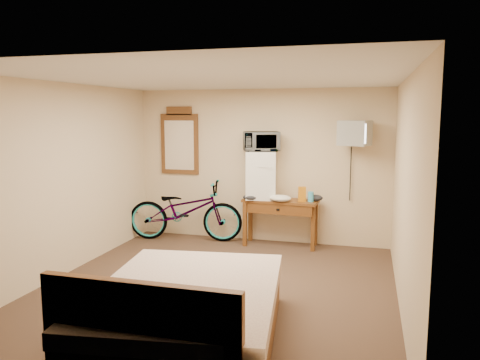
% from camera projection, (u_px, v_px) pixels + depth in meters
% --- Properties ---
extents(room, '(4.60, 4.64, 2.50)m').
position_uv_depth(room, '(216.00, 186.00, 5.51)').
color(room, '#4B3725').
rests_on(room, ground).
extents(desk, '(1.21, 0.53, 0.75)m').
position_uv_depth(desk, '(280.00, 209.00, 7.40)').
color(desk, brown).
rests_on(desk, floor).
extents(mini_fridge, '(0.54, 0.52, 0.76)m').
position_uv_depth(mini_fridge, '(261.00, 175.00, 7.47)').
color(mini_fridge, white).
rests_on(mini_fridge, desk).
extents(microwave, '(0.65, 0.54, 0.31)m').
position_uv_depth(microwave, '(261.00, 141.00, 7.40)').
color(microwave, white).
rests_on(microwave, mini_fridge).
extents(snack_bag, '(0.13, 0.10, 0.23)m').
position_uv_depth(snack_bag, '(302.00, 194.00, 7.25)').
color(snack_bag, orange).
rests_on(snack_bag, desk).
extents(blue_cup, '(0.09, 0.09, 0.16)m').
position_uv_depth(blue_cup, '(311.00, 197.00, 7.23)').
color(blue_cup, '#42B1E3').
rests_on(blue_cup, desk).
extents(cloth_cream, '(0.34, 0.26, 0.10)m').
position_uv_depth(cloth_cream, '(280.00, 198.00, 7.25)').
color(cloth_cream, white).
rests_on(cloth_cream, desk).
extents(cloth_dark_a, '(0.24, 0.18, 0.09)m').
position_uv_depth(cloth_dark_a, '(250.00, 197.00, 7.37)').
color(cloth_dark_a, black).
rests_on(cloth_dark_a, desk).
extents(cloth_dark_b, '(0.22, 0.18, 0.10)m').
position_uv_depth(cloth_dark_b, '(316.00, 198.00, 7.30)').
color(cloth_dark_b, black).
rests_on(cloth_dark_b, desk).
extents(crt_television, '(0.52, 0.61, 0.37)m').
position_uv_depth(crt_television, '(355.00, 133.00, 6.96)').
color(crt_television, black).
rests_on(crt_television, room).
extents(wall_mirror, '(0.67, 0.04, 1.14)m').
position_uv_depth(wall_mirror, '(180.00, 141.00, 8.00)').
color(wall_mirror, brown).
rests_on(wall_mirror, room).
extents(bicycle, '(1.99, 0.95, 1.01)m').
position_uv_depth(bicycle, '(185.00, 211.00, 7.79)').
color(bicycle, black).
rests_on(bicycle, floor).
extents(bed, '(1.89, 2.35, 0.90)m').
position_uv_depth(bed, '(185.00, 312.00, 4.29)').
color(bed, brown).
rests_on(bed, floor).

